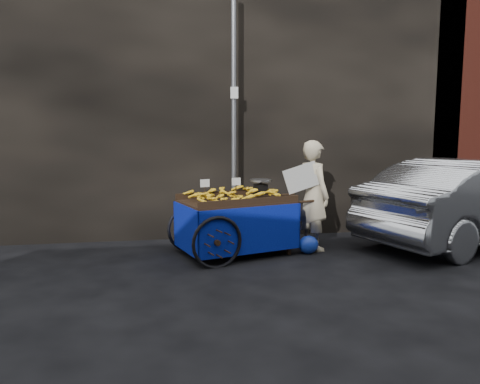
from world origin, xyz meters
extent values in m
plane|color=black|center=(0.00, 0.00, 0.00)|extent=(80.00, 80.00, 0.00)
cube|color=black|center=(-1.00, 2.60, 2.50)|extent=(11.00, 2.00, 5.00)
cube|color=#591E14|center=(5.50, 2.60, 2.50)|extent=(3.00, 2.00, 5.00)
cylinder|color=slate|center=(0.30, 1.30, 2.00)|extent=(0.08, 0.08, 4.00)
cube|color=white|center=(0.30, 1.25, 2.40)|extent=(0.12, 0.02, 0.18)
cube|color=black|center=(0.20, 0.49, 0.77)|extent=(1.75, 1.36, 0.06)
cube|color=black|center=(0.07, 0.92, 0.84)|extent=(1.49, 0.47, 0.10)
cube|color=black|center=(0.33, 0.05, 0.84)|extent=(1.49, 0.47, 0.10)
cube|color=black|center=(0.95, 0.31, 0.38)|extent=(0.06, 0.06, 0.77)
cube|color=black|center=(0.74, 1.04, 0.38)|extent=(0.06, 0.06, 0.77)
cylinder|color=black|center=(1.28, 0.40, 0.77)|extent=(0.47, 0.17, 0.04)
cylinder|color=black|center=(1.06, 1.14, 0.77)|extent=(0.47, 0.17, 0.04)
torus|color=black|center=(-0.16, -0.16, 0.34)|extent=(0.71, 0.25, 0.72)
torus|color=black|center=(-0.45, 0.84, 0.34)|extent=(0.71, 0.25, 0.72)
cylinder|color=black|center=(-0.31, 0.34, 0.34)|extent=(0.35, 1.05, 0.05)
cube|color=#070C80|center=(0.34, 0.02, 0.44)|extent=(1.52, 0.46, 0.65)
cube|color=#070C80|center=(0.06, 0.96, 0.44)|extent=(1.52, 0.46, 0.65)
cube|color=#070C80|center=(-0.55, 0.27, 0.44)|extent=(0.30, 0.96, 0.65)
cube|color=#070C80|center=(0.95, 0.71, 0.44)|extent=(0.30, 0.96, 0.65)
cube|color=black|center=(0.60, 0.65, 0.93)|extent=(0.20, 0.18, 0.15)
cylinder|color=silver|center=(0.60, 0.65, 1.07)|extent=(0.41, 0.41, 0.03)
cube|color=white|center=(-0.28, 0.24, 1.09)|extent=(0.13, 0.05, 0.11)
cube|color=white|center=(0.18, 0.37, 1.09)|extent=(0.13, 0.05, 0.11)
imported|color=#C5B593|center=(1.40, 0.56, 0.83)|extent=(0.59, 0.71, 1.66)
cube|color=silver|center=(1.17, 0.44, 1.12)|extent=(0.59, 0.06, 0.50)
ellipsoid|color=#1733AF|center=(1.25, 0.31, 0.13)|extent=(0.30, 0.24, 0.27)
imported|color=#A5A7AC|center=(4.07, 0.46, 0.68)|extent=(4.38, 2.77, 1.36)
camera|label=1|loc=(-0.90, -6.15, 1.80)|focal=35.00mm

